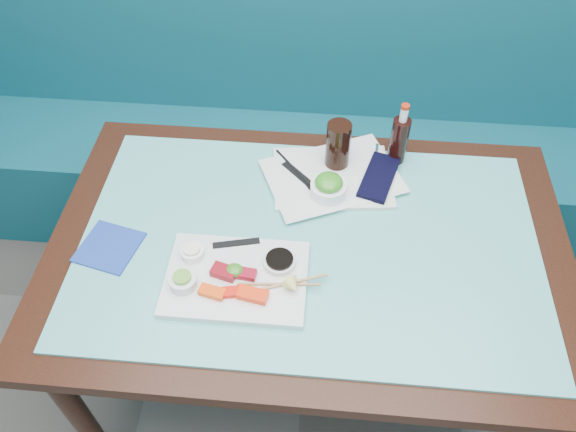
# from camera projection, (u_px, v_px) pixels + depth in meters

# --- Properties ---
(booth_bench) EXTENTS (3.00, 0.56, 1.17)m
(booth_bench) POSITION_uv_depth(u_px,v_px,m) (319.00, 142.00, 2.34)
(booth_bench) COLOR #0F505F
(booth_bench) RESTS_ON ground
(dining_table) EXTENTS (1.40, 0.90, 0.75)m
(dining_table) POSITION_uv_depth(u_px,v_px,m) (308.00, 262.00, 1.57)
(dining_table) COLOR black
(dining_table) RESTS_ON ground
(glass_top) EXTENTS (1.22, 0.76, 0.01)m
(glass_top) POSITION_uv_depth(u_px,v_px,m) (309.00, 243.00, 1.50)
(glass_top) COLOR #59B2B1
(glass_top) RESTS_ON dining_table
(sashimi_plate) EXTENTS (0.35, 0.25, 0.02)m
(sashimi_plate) POSITION_uv_depth(u_px,v_px,m) (236.00, 279.00, 1.41)
(sashimi_plate) COLOR silver
(sashimi_plate) RESTS_ON glass_top
(salmon_left) EXTENTS (0.07, 0.04, 0.02)m
(salmon_left) POSITION_uv_depth(u_px,v_px,m) (212.00, 292.00, 1.36)
(salmon_left) COLOR #FC460A
(salmon_left) RESTS_ON sashimi_plate
(salmon_mid) EXTENTS (0.06, 0.04, 0.01)m
(salmon_mid) POSITION_uv_depth(u_px,v_px,m) (233.00, 292.00, 1.36)
(salmon_mid) COLOR red
(salmon_mid) RESTS_ON sashimi_plate
(salmon_right) EXTENTS (0.08, 0.05, 0.02)m
(salmon_right) POSITION_uv_depth(u_px,v_px,m) (253.00, 295.00, 1.36)
(salmon_right) COLOR #FF300A
(salmon_right) RESTS_ON sashimi_plate
(tuna_left) EXTENTS (0.07, 0.05, 0.02)m
(tuna_left) POSITION_uv_depth(u_px,v_px,m) (224.00, 272.00, 1.40)
(tuna_left) COLOR maroon
(tuna_left) RESTS_ON sashimi_plate
(tuna_right) EXTENTS (0.05, 0.04, 0.02)m
(tuna_right) POSITION_uv_depth(u_px,v_px,m) (246.00, 274.00, 1.40)
(tuna_right) COLOR maroon
(tuna_right) RESTS_ON sashimi_plate
(seaweed_garnish) EXTENTS (0.05, 0.05, 0.03)m
(seaweed_garnish) POSITION_uv_depth(u_px,v_px,m) (234.00, 270.00, 1.40)
(seaweed_garnish) COLOR #35791B
(seaweed_garnish) RESTS_ON sashimi_plate
(ramekin_wasabi) EXTENTS (0.07, 0.07, 0.03)m
(ramekin_wasabi) POSITION_uv_depth(u_px,v_px,m) (183.00, 281.00, 1.38)
(ramekin_wasabi) COLOR white
(ramekin_wasabi) RESTS_ON sashimi_plate
(wasabi_fill) EXTENTS (0.06, 0.06, 0.01)m
(wasabi_fill) POSITION_uv_depth(u_px,v_px,m) (182.00, 277.00, 1.36)
(wasabi_fill) COLOR #69A535
(wasabi_fill) RESTS_ON ramekin_wasabi
(ramekin_ginger) EXTENTS (0.07, 0.07, 0.02)m
(ramekin_ginger) POSITION_uv_depth(u_px,v_px,m) (192.00, 253.00, 1.44)
(ramekin_ginger) COLOR white
(ramekin_ginger) RESTS_ON sashimi_plate
(ginger_fill) EXTENTS (0.06, 0.06, 0.01)m
(ginger_fill) POSITION_uv_depth(u_px,v_px,m) (192.00, 249.00, 1.42)
(ginger_fill) COLOR white
(ginger_fill) RESTS_ON ramekin_ginger
(soy_dish) EXTENTS (0.09, 0.09, 0.02)m
(soy_dish) POSITION_uv_depth(u_px,v_px,m) (280.00, 262.00, 1.42)
(soy_dish) COLOR silver
(soy_dish) RESTS_ON sashimi_plate
(soy_fill) EXTENTS (0.09, 0.09, 0.01)m
(soy_fill) POSITION_uv_depth(u_px,v_px,m) (280.00, 259.00, 1.41)
(soy_fill) COLOR black
(soy_fill) RESTS_ON soy_dish
(lemon_wedge) EXTENTS (0.05, 0.05, 0.04)m
(lemon_wedge) POSITION_uv_depth(u_px,v_px,m) (293.00, 286.00, 1.36)
(lemon_wedge) COLOR #F0EA72
(lemon_wedge) RESTS_ON sashimi_plate
(chopstick_sleeve) EXTENTS (0.12, 0.05, 0.00)m
(chopstick_sleeve) POSITION_uv_depth(u_px,v_px,m) (236.00, 243.00, 1.47)
(chopstick_sleeve) COLOR black
(chopstick_sleeve) RESTS_ON sashimi_plate
(wooden_chopstick_a) EXTENTS (0.21, 0.02, 0.01)m
(wooden_chopstick_a) POSITION_uv_depth(u_px,v_px,m) (279.00, 284.00, 1.38)
(wooden_chopstick_a) COLOR #A07A4B
(wooden_chopstick_a) RESTS_ON sashimi_plate
(wooden_chopstick_b) EXTENTS (0.22, 0.09, 0.01)m
(wooden_chopstick_b) POSITION_uv_depth(u_px,v_px,m) (283.00, 284.00, 1.38)
(wooden_chopstick_b) COLOR tan
(wooden_chopstick_b) RESTS_ON sashimi_plate
(serving_tray) EXTENTS (0.37, 0.30, 0.01)m
(serving_tray) POSITION_uv_depth(u_px,v_px,m) (332.00, 178.00, 1.65)
(serving_tray) COLOR silver
(serving_tray) RESTS_ON glass_top
(paper_placemat) EXTENTS (0.45, 0.40, 0.00)m
(paper_placemat) POSITION_uv_depth(u_px,v_px,m) (332.00, 176.00, 1.64)
(paper_placemat) COLOR silver
(paper_placemat) RESTS_ON serving_tray
(seaweed_bowl) EXTENTS (0.13, 0.13, 0.04)m
(seaweed_bowl) POSITION_uv_depth(u_px,v_px,m) (328.00, 189.00, 1.58)
(seaweed_bowl) COLOR white
(seaweed_bowl) RESTS_ON serving_tray
(seaweed_salad) EXTENTS (0.10, 0.10, 0.04)m
(seaweed_salad) POSITION_uv_depth(u_px,v_px,m) (329.00, 182.00, 1.56)
(seaweed_salad) COLOR #32841E
(seaweed_salad) RESTS_ON seaweed_bowl
(cola_glass) EXTENTS (0.07, 0.07, 0.15)m
(cola_glass) POSITION_uv_depth(u_px,v_px,m) (338.00, 145.00, 1.62)
(cola_glass) COLOR black
(cola_glass) RESTS_ON serving_tray
(navy_pouch) EXTENTS (0.13, 0.21, 0.01)m
(navy_pouch) POSITION_uv_depth(u_px,v_px,m) (379.00, 177.00, 1.63)
(navy_pouch) COLOR black
(navy_pouch) RESTS_ON serving_tray
(fork) EXTENTS (0.02, 0.08, 0.01)m
(fork) POSITION_uv_depth(u_px,v_px,m) (376.00, 153.00, 1.70)
(fork) COLOR silver
(fork) RESTS_ON serving_tray
(black_chopstick_a) EXTENTS (0.13, 0.18, 0.01)m
(black_chopstick_a) POSITION_uv_depth(u_px,v_px,m) (299.00, 176.00, 1.64)
(black_chopstick_a) COLOR black
(black_chopstick_a) RESTS_ON serving_tray
(black_chopstick_b) EXTENTS (0.17, 0.21, 0.01)m
(black_chopstick_b) POSITION_uv_depth(u_px,v_px,m) (301.00, 176.00, 1.64)
(black_chopstick_b) COLOR black
(black_chopstick_b) RESTS_ON serving_tray
(tray_sleeve) EXTENTS (0.12, 0.12, 0.00)m
(tray_sleeve) POSITION_uv_depth(u_px,v_px,m) (300.00, 176.00, 1.64)
(tray_sleeve) COLOR black
(tray_sleeve) RESTS_ON serving_tray
(cola_bottle_body) EXTENTS (0.05, 0.05, 0.15)m
(cola_bottle_body) POSITION_uv_depth(u_px,v_px,m) (399.00, 141.00, 1.65)
(cola_bottle_body) COLOR black
(cola_bottle_body) RESTS_ON glass_top
(cola_bottle_neck) EXTENTS (0.03, 0.03, 0.04)m
(cola_bottle_neck) POSITION_uv_depth(u_px,v_px,m) (404.00, 114.00, 1.58)
(cola_bottle_neck) COLOR white
(cola_bottle_neck) RESTS_ON cola_bottle_body
(cola_bottle_cap) EXTENTS (0.03, 0.03, 0.01)m
(cola_bottle_cap) POSITION_uv_depth(u_px,v_px,m) (405.00, 107.00, 1.56)
(cola_bottle_cap) COLOR #B8250B
(cola_bottle_cap) RESTS_ON cola_bottle_neck
(blue_napkin) EXTENTS (0.18, 0.18, 0.01)m
(blue_napkin) POSITION_uv_depth(u_px,v_px,m) (109.00, 247.00, 1.48)
(blue_napkin) COLOR navy
(blue_napkin) RESTS_ON glass_top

